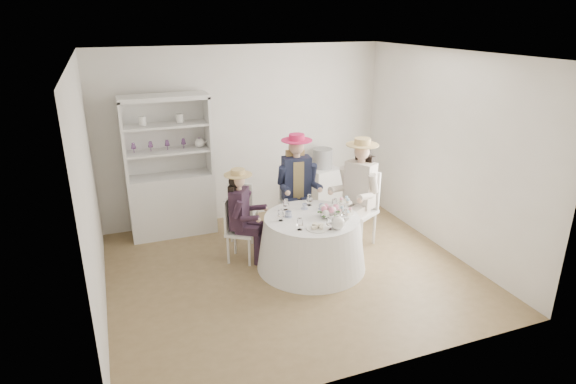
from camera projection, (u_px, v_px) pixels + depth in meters
name	position (u px, v px, depth m)	size (l,w,h in m)	color
ground	(291.00, 270.00, 6.22)	(4.50, 4.50, 0.00)	brown
ceiling	(291.00, 54.00, 5.28)	(4.50, 4.50, 0.00)	white
wall_back	(245.00, 135.00, 7.50)	(4.50, 4.50, 0.00)	silver
wall_front	(378.00, 240.00, 4.00)	(4.50, 4.50, 0.00)	silver
wall_left	(90.00, 195.00, 5.00)	(4.50, 4.50, 0.00)	silver
wall_right	(446.00, 153.00, 6.50)	(4.50, 4.50, 0.00)	silver
tea_table	(311.00, 242.00, 6.21)	(1.42, 1.42, 0.70)	white
hutch	(171.00, 186.00, 7.07)	(1.35, 0.77, 2.07)	silver
side_table	(322.00, 189.00, 7.99)	(0.49, 0.49, 0.76)	silver
hatbox	(323.00, 158.00, 7.81)	(0.32, 0.32, 0.32)	black
guest_left	(241.00, 210.00, 6.25)	(0.55, 0.51, 1.28)	silver
guest_mid	(297.00, 180.00, 6.89)	(0.57, 0.59, 1.55)	silver
guest_right	(359.00, 187.00, 6.63)	(0.66, 0.61, 1.56)	silver
spare_chair	(243.00, 209.00, 6.89)	(0.52, 0.52, 0.92)	silver
teacup_a	(288.00, 215.00, 6.08)	(0.09, 0.09, 0.07)	white
teacup_b	(305.00, 207.00, 6.34)	(0.07, 0.07, 0.06)	white
teacup_c	(322.00, 207.00, 6.33)	(0.08, 0.08, 0.06)	white
flower_bowl	(328.00, 215.00, 6.08)	(0.21, 0.21, 0.05)	white
flower_arrangement	(329.00, 210.00, 6.06)	(0.21, 0.21, 0.08)	pink
table_teapot	(338.00, 223.00, 5.74)	(0.24, 0.17, 0.18)	white
sandwich_plate	(318.00, 228.00, 5.76)	(0.27, 0.27, 0.06)	white
cupcake_stand	(345.00, 208.00, 6.17)	(0.24, 0.24, 0.22)	white
stemware_set	(312.00, 212.00, 6.06)	(0.87, 0.87, 0.15)	white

